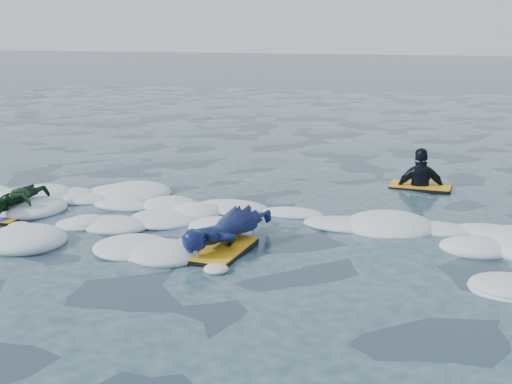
% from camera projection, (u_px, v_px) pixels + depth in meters
% --- Properties ---
extents(ground, '(120.00, 120.00, 0.00)m').
position_uv_depth(ground, '(235.00, 248.00, 8.38)').
color(ground, '#152834').
rests_on(ground, ground).
extents(foam_band, '(12.00, 3.10, 0.30)m').
position_uv_depth(foam_band, '(256.00, 225.00, 9.35)').
color(foam_band, white).
rests_on(foam_band, ground).
extents(prone_woman_unit, '(1.04, 1.81, 0.45)m').
position_uv_depth(prone_woman_unit, '(226.00, 231.00, 8.33)').
color(prone_woman_unit, black).
rests_on(prone_woman_unit, ground).
extents(prone_child_unit, '(0.64, 1.13, 0.42)m').
position_uv_depth(prone_child_unit, '(19.00, 202.00, 9.77)').
color(prone_child_unit, black).
rests_on(prone_child_unit, ground).
extents(waiting_rider_unit, '(1.10, 0.66, 1.59)m').
position_uv_depth(waiting_rider_unit, '(420.00, 192.00, 11.41)').
color(waiting_rider_unit, black).
rests_on(waiting_rider_unit, ground).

